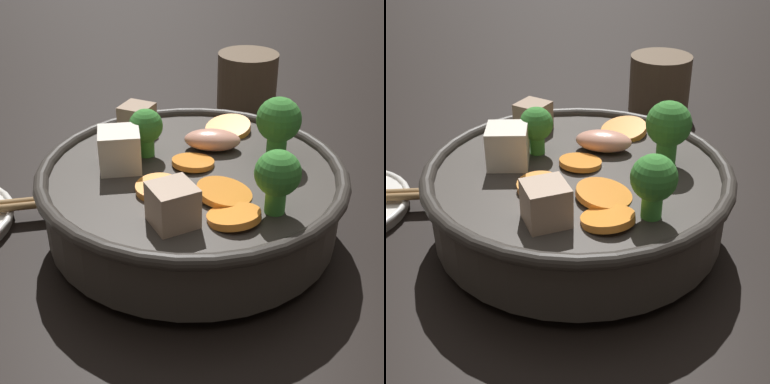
{
  "view_description": "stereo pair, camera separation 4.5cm",
  "coord_description": "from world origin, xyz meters",
  "views": [
    {
      "loc": [
        -0.39,
        -0.03,
        0.27
      ],
      "look_at": [
        0.0,
        0.0,
        0.04
      ],
      "focal_mm": 50.0,
      "sensor_mm": 36.0,
      "label": 1
    },
    {
      "loc": [
        -0.38,
        -0.08,
        0.27
      ],
      "look_at": [
        0.0,
        0.0,
        0.04
      ],
      "focal_mm": 50.0,
      "sensor_mm": 36.0,
      "label": 2
    }
  ],
  "objects": [
    {
      "name": "stirfry_bowl",
      "position": [
        0.0,
        -0.0,
        0.04
      ],
      "size": [
        0.26,
        0.26,
        0.12
      ],
      "color": "#38332D",
      "rests_on": "ground_plane"
    },
    {
      "name": "ground_plane",
      "position": [
        0.0,
        0.0,
        0.0
      ],
      "size": [
        3.0,
        3.0,
        0.0
      ],
      "primitive_type": "plane",
      "color": "black"
    },
    {
      "name": "dark_mug",
      "position": [
        0.3,
        -0.05,
        0.04
      ],
      "size": [
        0.1,
        0.08,
        0.07
      ],
      "color": "brown",
      "rests_on": "ground_plane"
    }
  ]
}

